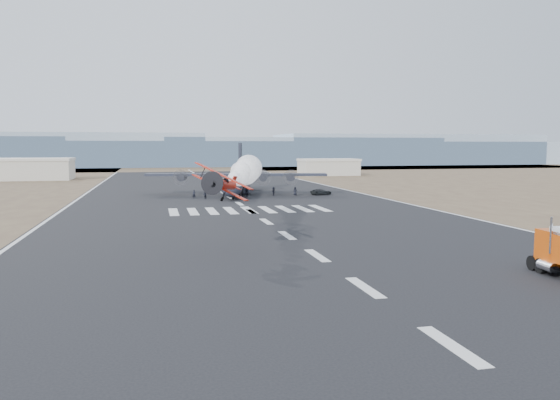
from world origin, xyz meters
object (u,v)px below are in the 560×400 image
object	(u,v)px
aerobatic_biplane	(223,184)
support_vehicle	(321,192)
hangar_right	(328,167)
transport_aircraft	(237,181)
crew_b	(205,194)
crew_g	(242,193)
crew_c	(246,193)
crew_h	(223,192)
crew_e	(295,191)
hangar_left	(31,169)
crew_f	(274,191)
crew_a	(194,194)
crew_d	(247,193)

from	to	relation	value
aerobatic_biplane	support_vehicle	xyz separation A→B (m)	(28.06, 58.01, -6.00)
hangar_right	transport_aircraft	size ratio (longest dim) A/B	0.54
aerobatic_biplane	crew_b	bearing A→B (deg)	101.80
aerobatic_biplane	transport_aircraft	world-z (taller)	transport_aircraft
crew_g	crew_c	bearing A→B (deg)	37.65
support_vehicle	crew_h	world-z (taller)	crew_h
crew_e	crew_g	size ratio (longest dim) A/B	1.01
crew_g	hangar_left	bearing A→B (deg)	-154.02
aerobatic_biplane	transport_aircraft	xyz separation A→B (m)	(10.94, 64.14, -3.77)
hangar_left	crew_c	size ratio (longest dim) A/B	15.76
crew_b	crew_c	size ratio (longest dim) A/B	1.18
hangar_right	crew_c	xyz separation A→B (m)	(-42.70, -77.31, -2.23)
crew_f	crew_g	size ratio (longest dim) A/B	1.07
crew_a	crew_f	bearing A→B (deg)	34.75
hangar_left	crew_d	size ratio (longest dim) A/B	13.02
hangar_right	crew_b	world-z (taller)	hangar_right
crew_c	crew_h	xyz separation A→B (m)	(-4.33, 3.52, 0.02)
crew_c	crew_h	world-z (taller)	crew_h
hangar_left	aerobatic_biplane	xyz separation A→B (m)	(43.64, -128.97, 3.22)
crew_b	crew_d	distance (m)	8.83
crew_c	crew_g	bearing A→B (deg)	-77.59
aerobatic_biplane	crew_f	world-z (taller)	aerobatic_biplane
crew_f	crew_e	bearing A→B (deg)	107.89
crew_d	transport_aircraft	bearing A→B (deg)	-171.99
crew_a	crew_c	size ratio (longest dim) A/B	1.12
crew_c	hangar_right	bearing A→B (deg)	-155.47
crew_e	crew_h	distance (m)	15.19
hangar_right	crew_d	distance (m)	88.99
transport_aircraft	crew_a	xyz separation A→B (m)	(-9.88, -8.83, -1.99)
transport_aircraft	crew_d	bearing A→B (deg)	-71.84
crew_d	hangar_left	bearing A→B (deg)	-140.29
hangar_left	crew_g	distance (m)	90.20
crew_b	crew_d	bearing A→B (deg)	141.45
crew_b	crew_a	bearing A→B (deg)	-74.53
crew_b	support_vehicle	bearing A→B (deg)	139.69
transport_aircraft	crew_d	world-z (taller)	transport_aircraft
aerobatic_biplane	transport_aircraft	bearing A→B (deg)	95.31
support_vehicle	crew_h	distance (m)	20.83
transport_aircraft	crew_b	bearing A→B (deg)	-116.19
crew_e	crew_f	bearing A→B (deg)	-175.61
crew_b	crew_e	distance (m)	19.81
transport_aircraft	crew_e	xyz separation A→B (m)	(11.49, -5.74, -2.00)
crew_c	support_vehicle	bearing A→B (deg)	148.14
hangar_right	crew_g	bearing A→B (deg)	-119.48
crew_g	crew_h	bearing A→B (deg)	-140.13
hangar_left	crew_g	size ratio (longest dim) A/B	14.40
crew_a	crew_e	world-z (taller)	crew_a
crew_d	crew_h	xyz separation A→B (m)	(-4.39, 4.29, -0.15)
transport_aircraft	crew_f	distance (m)	9.10
support_vehicle	crew_f	size ratio (longest dim) A/B	2.48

